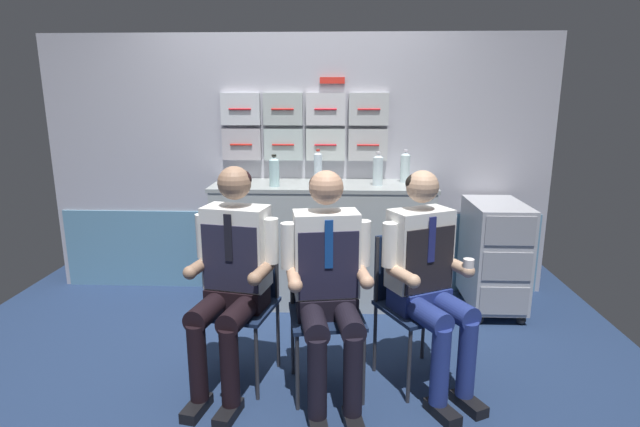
% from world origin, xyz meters
% --- Properties ---
extents(ground, '(4.80, 4.80, 0.04)m').
position_xyz_m(ground, '(0.00, 0.00, -0.02)').
color(ground, navy).
extents(galley_bulkhead, '(4.20, 0.14, 2.15)m').
position_xyz_m(galley_bulkhead, '(0.00, 1.37, 1.06)').
color(galley_bulkhead, '#B2B1BF').
rests_on(galley_bulkhead, ground).
extents(galley_counter, '(1.75, 0.53, 0.98)m').
position_xyz_m(galley_counter, '(0.23, 1.09, 0.49)').
color(galley_counter, '#A9B0AE').
rests_on(galley_counter, ground).
extents(service_trolley, '(0.40, 0.65, 0.86)m').
position_xyz_m(service_trolley, '(1.57, 0.97, 0.46)').
color(service_trolley, black).
rests_on(service_trolley, ground).
extents(folding_chair_left, '(0.47, 0.47, 0.86)m').
position_xyz_m(folding_chair_left, '(-0.21, -0.01, 0.54)').
color(folding_chair_left, '#2D2D33').
rests_on(folding_chair_left, ground).
extents(crew_member_left, '(0.51, 0.66, 1.29)m').
position_xyz_m(crew_member_left, '(-0.24, -0.16, 0.71)').
color(crew_member_left, black).
rests_on(crew_member_left, ground).
extents(folding_chair_center, '(0.46, 0.46, 0.86)m').
position_xyz_m(folding_chair_center, '(0.28, -0.10, 0.54)').
color(folding_chair_center, '#2D2D33').
rests_on(folding_chair_center, ground).
extents(crew_member_center, '(0.50, 0.64, 1.28)m').
position_xyz_m(crew_member_center, '(0.30, -0.25, 0.71)').
color(crew_member_center, black).
rests_on(crew_member_center, ground).
extents(folding_chair_right, '(0.54, 0.54, 0.86)m').
position_xyz_m(folding_chair_right, '(0.78, 0.02, 0.54)').
color(folding_chair_right, '#2D2D33').
rests_on(folding_chair_right, ground).
extents(crew_member_right, '(0.57, 0.67, 1.26)m').
position_xyz_m(crew_member_right, '(0.86, -0.13, 0.70)').
color(crew_member_right, black).
rests_on(crew_member_right, ground).
extents(water_bottle_blue_cap, '(0.08, 0.08, 0.26)m').
position_xyz_m(water_bottle_blue_cap, '(0.65, 1.05, 1.10)').
color(water_bottle_blue_cap, silver).
rests_on(water_bottle_blue_cap, galley_counter).
extents(water_bottle_tall, '(0.07, 0.07, 0.27)m').
position_xyz_m(water_bottle_tall, '(0.18, 1.15, 1.11)').
color(water_bottle_tall, silver).
rests_on(water_bottle_tall, galley_counter).
extents(sparkling_bottle_green, '(0.08, 0.08, 0.24)m').
position_xyz_m(sparkling_bottle_green, '(-0.14, 0.97, 1.10)').
color(sparkling_bottle_green, silver).
rests_on(sparkling_bottle_green, galley_counter).
extents(water_bottle_clear, '(0.08, 0.08, 0.26)m').
position_xyz_m(water_bottle_clear, '(0.88, 1.20, 1.10)').
color(water_bottle_clear, silver).
rests_on(water_bottle_clear, galley_counter).
extents(coffee_cup_white, '(0.07, 0.07, 0.06)m').
position_xyz_m(coffee_cup_white, '(0.94, 1.02, 1.02)').
color(coffee_cup_white, silver).
rests_on(coffee_cup_white, galley_counter).
extents(coffee_cup_spare, '(0.06, 0.06, 0.07)m').
position_xyz_m(coffee_cup_spare, '(-0.53, 1.21, 1.02)').
color(coffee_cup_spare, silver).
rests_on(coffee_cup_spare, galley_counter).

